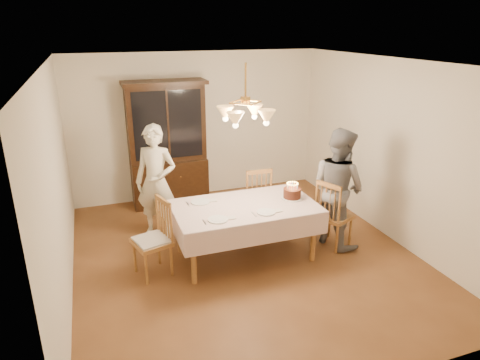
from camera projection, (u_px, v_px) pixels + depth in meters
name	position (u px, v px, depth m)	size (l,w,h in m)	color
ground	(245.00, 255.00, 5.94)	(5.00, 5.00, 0.00)	brown
room_shell	(245.00, 146.00, 5.40)	(5.00, 5.00, 5.00)	white
dining_table	(245.00, 211.00, 5.71)	(1.90, 1.10, 0.76)	brown
china_hutch	(168.00, 146.00, 7.39)	(1.38, 0.54, 2.16)	black
chair_far_side	(255.00, 200.00, 6.67)	(0.46, 0.44, 1.00)	brown
chair_left_end	(152.00, 242.00, 5.36)	(0.53, 0.54, 1.00)	brown
chair_right_end	(334.00, 217.00, 6.09)	(0.56, 0.57, 1.00)	brown
elderly_woman	(156.00, 182.00, 6.24)	(0.62, 0.41, 1.71)	white
adult_in_grey	(338.00, 187.00, 6.05)	(0.83, 0.65, 1.71)	slate
birthday_cake	(292.00, 194.00, 5.89)	(0.30, 0.30, 0.23)	white
place_setting_near_left	(219.00, 219.00, 5.26)	(0.40, 0.25, 0.02)	white
place_setting_near_right	(267.00, 212.00, 5.46)	(0.39, 0.24, 0.02)	white
place_setting_far_left	(201.00, 202.00, 5.78)	(0.40, 0.26, 0.02)	white
chandelier	(245.00, 115.00, 5.27)	(0.62, 0.62, 0.73)	#BF8C3F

